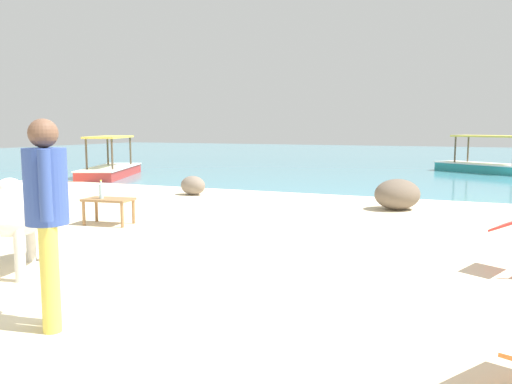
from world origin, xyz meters
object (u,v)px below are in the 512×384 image
object	(u,v)px
bottle	(101,191)
boat_teal	(489,165)
boat_red	(110,168)
cow	(21,209)
low_bench_table	(109,203)
person_standing	(47,208)

from	to	relation	value
bottle	boat_teal	xyz separation A→B (m)	(5.85, 13.13, -0.29)
boat_teal	boat_red	size ratio (longest dim) A/B	0.97
boat_red	cow	bearing A→B (deg)	-168.32
low_bench_table	boat_red	distance (m)	8.68
cow	low_bench_table	bearing A→B (deg)	-178.93
cow	boat_red	distance (m)	11.35
bottle	boat_teal	world-z (taller)	boat_teal
cow	boat_red	size ratio (longest dim) A/B	0.48
boat_red	boat_teal	bearing A→B (deg)	-82.75
person_standing	bottle	bearing A→B (deg)	80.22
bottle	boat_red	size ratio (longest dim) A/B	0.08
bottle	boat_red	distance (m)	8.65
low_bench_table	person_standing	size ratio (longest dim) A/B	0.50
cow	boat_teal	bearing A→B (deg)	144.13
person_standing	boat_red	size ratio (longest dim) A/B	0.42
low_bench_table	boat_teal	world-z (taller)	boat_teal
person_standing	boat_teal	world-z (taller)	person_standing
low_bench_table	boat_teal	size ratio (longest dim) A/B	0.22
person_standing	boat_red	bearing A→B (deg)	82.31
cow	bottle	bearing A→B (deg)	-176.65
person_standing	boat_teal	xyz separation A→B (m)	(3.34, 16.79, -0.70)
bottle	boat_teal	distance (m)	14.38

